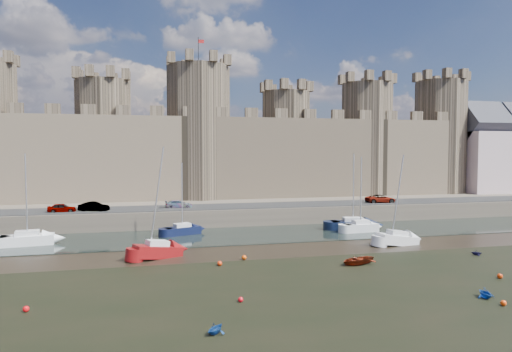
{
  "coord_description": "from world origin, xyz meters",
  "views": [
    {
      "loc": [
        -6.52,
        -32.46,
        10.83
      ],
      "look_at": [
        6.22,
        22.0,
        7.7
      ],
      "focal_mm": 32.0,
      "sensor_mm": 36.0,
      "label": 1
    }
  ],
  "objects_px": {
    "car_0": "(62,208)",
    "sailboat_3": "(353,224)",
    "car_3": "(381,199)",
    "car_1": "(94,207)",
    "sailboat_0": "(27,239)",
    "sailboat_1": "(182,229)",
    "sailboat_4": "(158,250)",
    "sailboat_5": "(397,238)",
    "dinghy_1": "(215,328)",
    "sailboat_2": "(360,226)",
    "car_2": "(179,204)"
  },
  "relations": [
    {
      "from": "car_0",
      "to": "sailboat_3",
      "type": "relative_size",
      "value": 0.35
    },
    {
      "from": "car_3",
      "to": "car_0",
      "type": "bearing_deg",
      "value": 93.16
    },
    {
      "from": "car_1",
      "to": "sailboat_3",
      "type": "bearing_deg",
      "value": -85.91
    },
    {
      "from": "car_0",
      "to": "sailboat_0",
      "type": "xyz_separation_m",
      "value": [
        -2.1,
        -9.34,
        -2.31
      ]
    },
    {
      "from": "sailboat_1",
      "to": "car_0",
      "type": "bearing_deg",
      "value": 135.27
    },
    {
      "from": "sailboat_4",
      "to": "sailboat_1",
      "type": "bearing_deg",
      "value": 50.91
    },
    {
      "from": "sailboat_1",
      "to": "sailboat_3",
      "type": "height_order",
      "value": "sailboat_3"
    },
    {
      "from": "car_3",
      "to": "sailboat_3",
      "type": "height_order",
      "value": "sailboat_3"
    },
    {
      "from": "sailboat_4",
      "to": "sailboat_5",
      "type": "relative_size",
      "value": 1.08
    },
    {
      "from": "car_0",
      "to": "sailboat_1",
      "type": "height_order",
      "value": "sailboat_1"
    },
    {
      "from": "sailboat_5",
      "to": "dinghy_1",
      "type": "distance_m",
      "value": 31.66
    },
    {
      "from": "sailboat_0",
      "to": "dinghy_1",
      "type": "distance_m",
      "value": 34.42
    },
    {
      "from": "sailboat_4",
      "to": "dinghy_1",
      "type": "height_order",
      "value": "sailboat_4"
    },
    {
      "from": "car_1",
      "to": "dinghy_1",
      "type": "relative_size",
      "value": 3.07
    },
    {
      "from": "sailboat_2",
      "to": "sailboat_1",
      "type": "bearing_deg",
      "value": 167.12
    },
    {
      "from": "sailboat_0",
      "to": "sailboat_5",
      "type": "xyz_separation_m",
      "value": [
        41.28,
        -9.09,
        -0.06
      ]
    },
    {
      "from": "dinghy_1",
      "to": "sailboat_4",
      "type": "bearing_deg",
      "value": -34.83
    },
    {
      "from": "car_0",
      "to": "sailboat_4",
      "type": "relative_size",
      "value": 0.32
    },
    {
      "from": "sailboat_5",
      "to": "sailboat_0",
      "type": "bearing_deg",
      "value": 161.42
    },
    {
      "from": "car_0",
      "to": "sailboat_0",
      "type": "bearing_deg",
      "value": 167.38
    },
    {
      "from": "sailboat_4",
      "to": "car_1",
      "type": "bearing_deg",
      "value": 90.06
    },
    {
      "from": "car_3",
      "to": "sailboat_1",
      "type": "bearing_deg",
      "value": 105.5
    },
    {
      "from": "sailboat_4",
      "to": "sailboat_5",
      "type": "distance_m",
      "value": 26.95
    },
    {
      "from": "sailboat_0",
      "to": "sailboat_4",
      "type": "bearing_deg",
      "value": -40.78
    },
    {
      "from": "sailboat_0",
      "to": "dinghy_1",
      "type": "relative_size",
      "value": 7.93
    },
    {
      "from": "car_2",
      "to": "dinghy_1",
      "type": "bearing_deg",
      "value": -179.55
    },
    {
      "from": "sailboat_2",
      "to": "sailboat_5",
      "type": "height_order",
      "value": "sailboat_5"
    },
    {
      "from": "sailboat_0",
      "to": "sailboat_1",
      "type": "bearing_deg",
      "value": 0.34
    },
    {
      "from": "sailboat_1",
      "to": "sailboat_5",
      "type": "xyz_separation_m",
      "value": [
        23.65,
        -11.59,
        -0.0
      ]
    },
    {
      "from": "car_0",
      "to": "sailboat_0",
      "type": "height_order",
      "value": "sailboat_0"
    },
    {
      "from": "sailboat_0",
      "to": "sailboat_4",
      "type": "height_order",
      "value": "sailboat_4"
    },
    {
      "from": "car_0",
      "to": "sailboat_3",
      "type": "distance_m",
      "value": 39.44
    },
    {
      "from": "car_3",
      "to": "dinghy_1",
      "type": "bearing_deg",
      "value": 143.73
    },
    {
      "from": "sailboat_2",
      "to": "sailboat_5",
      "type": "distance_m",
      "value": 8.31
    },
    {
      "from": "sailboat_3",
      "to": "sailboat_4",
      "type": "distance_m",
      "value": 28.26
    },
    {
      "from": "car_1",
      "to": "car_3",
      "type": "distance_m",
      "value": 43.11
    },
    {
      "from": "sailboat_1",
      "to": "sailboat_3",
      "type": "distance_m",
      "value": 23.01
    },
    {
      "from": "sailboat_1",
      "to": "sailboat_5",
      "type": "distance_m",
      "value": 26.34
    },
    {
      "from": "car_1",
      "to": "dinghy_1",
      "type": "bearing_deg",
      "value": -146.59
    },
    {
      "from": "dinghy_1",
      "to": "car_1",
      "type": "bearing_deg",
      "value": -27.2
    },
    {
      "from": "car_0",
      "to": "sailboat_2",
      "type": "bearing_deg",
      "value": -104.64
    },
    {
      "from": "sailboat_2",
      "to": "sailboat_4",
      "type": "height_order",
      "value": "sailboat_4"
    },
    {
      "from": "sailboat_3",
      "to": "sailboat_5",
      "type": "distance_m",
      "value": 10.24
    },
    {
      "from": "sailboat_1",
      "to": "dinghy_1",
      "type": "xyz_separation_m",
      "value": [
        -0.33,
        -32.25,
        -0.4
      ]
    },
    {
      "from": "dinghy_1",
      "to": "car_0",
      "type": "bearing_deg",
      "value": -21.83
    },
    {
      "from": "sailboat_0",
      "to": "sailboat_4",
      "type": "xyz_separation_m",
      "value": [
        14.34,
        -9.33,
        -0.0
      ]
    },
    {
      "from": "car_0",
      "to": "dinghy_1",
      "type": "xyz_separation_m",
      "value": [
        15.2,
        -39.09,
        -2.77
      ]
    },
    {
      "from": "sailboat_1",
      "to": "sailboat_2",
      "type": "bearing_deg",
      "value": -29.07
    },
    {
      "from": "car_1",
      "to": "car_0",
      "type": "bearing_deg",
      "value": 107.83
    },
    {
      "from": "car_2",
      "to": "sailboat_2",
      "type": "bearing_deg",
      "value": -115.45
    }
  ]
}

